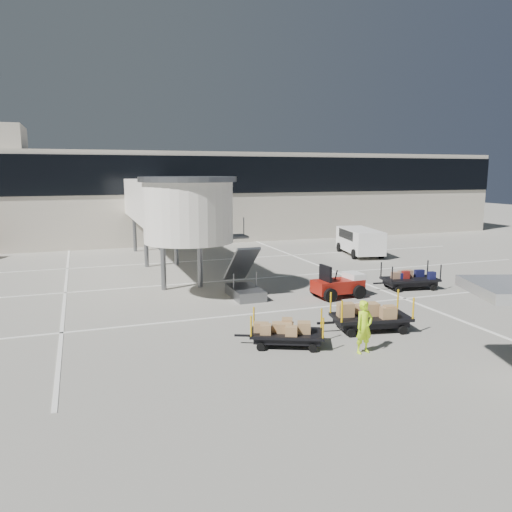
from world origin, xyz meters
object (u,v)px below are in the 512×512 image
at_px(ground_worker, 364,327).
at_px(minivan, 359,239).
at_px(box_cart_far, 288,332).
at_px(box_cart_near, 369,317).
at_px(suitcase_cart, 410,280).
at_px(baggage_tug, 339,285).

relative_size(ground_worker, minivan, 0.34).
bearing_deg(minivan, box_cart_far, -116.85).
bearing_deg(ground_worker, box_cart_near, 44.64).
relative_size(suitcase_cart, ground_worker, 1.95).
distance_m(baggage_tug, box_cart_near, 5.47).
relative_size(baggage_tug, suitcase_cart, 0.72).
height_order(box_cart_near, ground_worker, ground_worker).
bearing_deg(box_cart_far, box_cart_near, 31.88).
relative_size(baggage_tug, box_cart_near, 0.69).
bearing_deg(minivan, box_cart_near, -108.87).
distance_m(suitcase_cart, box_cart_far, 11.49).
xyz_separation_m(baggage_tug, box_cart_far, (-5.26, -5.75, -0.10)).
distance_m(suitcase_cart, box_cart_near, 8.22).
relative_size(box_cart_far, ground_worker, 1.72).
bearing_deg(minivan, ground_worker, -109.62).
distance_m(baggage_tug, suitcase_cart, 4.52).
bearing_deg(ground_worker, baggage_tug, 58.17).
distance_m(box_cart_near, minivan, 18.88).
relative_size(baggage_tug, minivan, 0.48).
bearing_deg(ground_worker, box_cart_far, 135.80).
height_order(baggage_tug, minivan, minivan).
relative_size(box_cart_near, ground_worker, 2.02).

